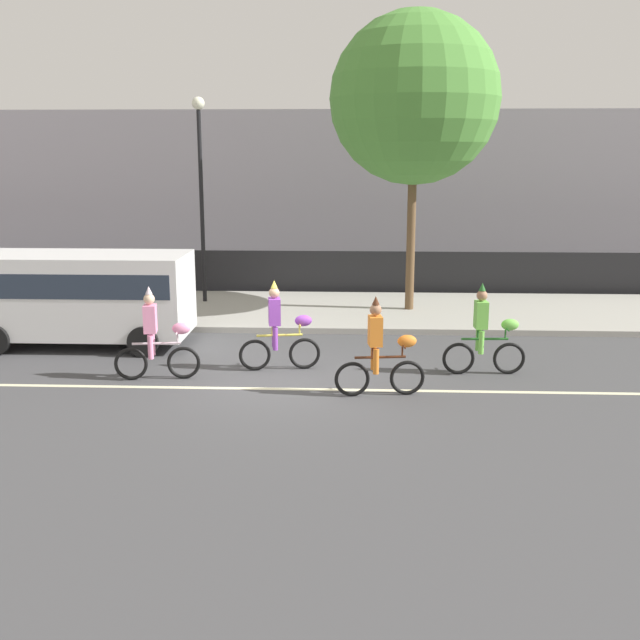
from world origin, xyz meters
name	(u,v)px	position (x,y,z in m)	size (l,w,h in m)	color
ground_plane	(285,381)	(0.00, 0.00, 0.00)	(80.00, 80.00, 0.00)	#424244
road_centre_line	(282,389)	(0.00, -0.50, 0.00)	(36.00, 0.14, 0.01)	beige
sidewalk_curb	(305,310)	(0.00, 6.50, 0.07)	(60.00, 5.00, 0.15)	#9E9B93
fence_line	(311,273)	(0.00, 9.40, 0.70)	(40.00, 0.08, 1.40)	black
building_backdrop	(307,187)	(-0.65, 18.00, 3.01)	(28.00, 8.00, 6.01)	#99939E
parade_cyclist_pink	(157,339)	(-2.56, 0.03, 0.84)	(1.71, 0.51, 1.92)	black
parade_cyclist_purple	(280,331)	(-0.16, 0.83, 0.84)	(1.71, 0.53, 1.92)	black
parade_cyclist_orange	(381,352)	(1.89, -0.79, 0.84)	(1.71, 0.51, 1.92)	black
parade_cyclist_lime	(486,335)	(4.09, 0.69, 0.84)	(1.72, 0.50, 1.92)	black
parked_van_white	(85,292)	(-4.95, 2.70, 1.28)	(5.00, 2.22, 2.18)	white
street_lamp_post	(200,170)	(-3.05, 7.36, 3.99)	(0.36, 0.36, 5.86)	black
street_tree_near_lamp	(415,99)	(2.95, 6.49, 5.87)	(4.55, 4.55, 8.01)	brown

